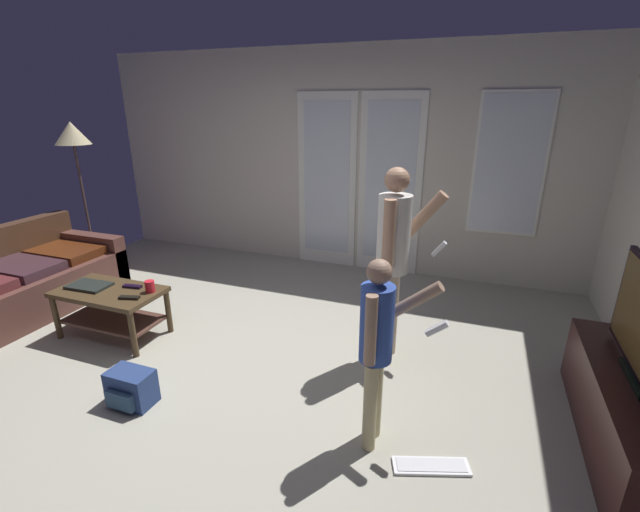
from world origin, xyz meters
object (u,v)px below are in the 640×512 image
object	(u,v)px
tv_stand	(626,415)
tv_remote_black	(132,286)
floor_lamp	(73,140)
backpack	(131,388)
leather_couch	(21,283)
cup_near_edge	(150,286)
person_child	(378,339)
laptop_closed	(89,286)
coffee_table	(111,302)
loose_keyboard	(431,466)
dvd_remote_slim	(129,298)
person_adult	(394,251)

from	to	relation	value
tv_stand	tv_remote_black	size ratio (longest dim) A/B	8.91
floor_lamp	backpack	size ratio (longest dim) A/B	5.74
leather_couch	tv_stand	bearing A→B (deg)	-0.80
cup_near_edge	tv_stand	bearing A→B (deg)	-1.31
person_child	tv_remote_black	world-z (taller)	person_child
laptop_closed	cup_near_edge	bearing A→B (deg)	7.51
coffee_table	loose_keyboard	world-z (taller)	coffee_table
loose_keyboard	dvd_remote_slim	bearing A→B (deg)	169.63
loose_keyboard	leather_couch	bearing A→B (deg)	171.25
person_adult	backpack	xyz separation A→B (m)	(-1.56, -1.20, -0.81)
backpack	cup_near_edge	size ratio (longest dim) A/B	3.06
floor_lamp	cup_near_edge	size ratio (longest dim) A/B	17.60
tv_stand	tv_remote_black	distance (m)	3.77
cup_near_edge	backpack	bearing A→B (deg)	-59.77
person_child	backpack	world-z (taller)	person_child
leather_couch	floor_lamp	size ratio (longest dim) A/B	1.01
person_child	tv_remote_black	distance (m)	2.42
tv_remote_black	leather_couch	bearing A→B (deg)	172.55
coffee_table	person_adult	xyz separation A→B (m)	(2.39, 0.50, 0.61)
coffee_table	person_child	distance (m)	2.57
tv_stand	leather_couch	bearing A→B (deg)	179.20
loose_keyboard	backpack	bearing A→B (deg)	-175.82
cup_near_edge	tv_remote_black	world-z (taller)	cup_near_edge
tv_remote_black	floor_lamp	bearing A→B (deg)	137.84
loose_keyboard	dvd_remote_slim	distance (m)	2.64
tv_remote_black	person_adult	bearing A→B (deg)	1.35
coffee_table	person_adult	world-z (taller)	person_adult
coffee_table	backpack	bearing A→B (deg)	-39.80
leather_couch	loose_keyboard	distance (m)	4.19
coffee_table	person_child	bearing A→B (deg)	-10.43
person_child	loose_keyboard	xyz separation A→B (m)	(0.37, -0.09, -0.71)
person_adult	person_child	distance (m)	0.99
floor_lamp	backpack	xyz separation A→B (m)	(2.44, -1.98, -1.46)
tv_remote_black	laptop_closed	bearing A→B (deg)	-170.31
leather_couch	person_child	world-z (taller)	person_child
loose_keyboard	dvd_remote_slim	size ratio (longest dim) A/B	2.70
tv_stand	floor_lamp	world-z (taller)	floor_lamp
coffee_table	cup_near_edge	distance (m)	0.42
coffee_table	cup_near_edge	bearing A→B (deg)	14.15
person_adult	laptop_closed	xyz separation A→B (m)	(-2.60, -0.51, -0.48)
tv_stand	laptop_closed	distance (m)	4.14
tv_stand	dvd_remote_slim	world-z (taller)	tv_stand
backpack	tv_remote_black	bearing A→B (deg)	129.84
tv_stand	person_adult	distance (m)	1.75
coffee_table	tv_remote_black	xyz separation A→B (m)	(0.16, 0.11, 0.13)
laptop_closed	leather_couch	bearing A→B (deg)	172.09
leather_couch	tv_stand	xyz separation A→B (m)	(5.18, -0.07, -0.05)
tv_stand	loose_keyboard	xyz separation A→B (m)	(-1.05, -0.56, -0.22)
person_adult	tv_remote_black	world-z (taller)	person_adult
tv_remote_black	backpack	bearing A→B (deg)	-58.63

